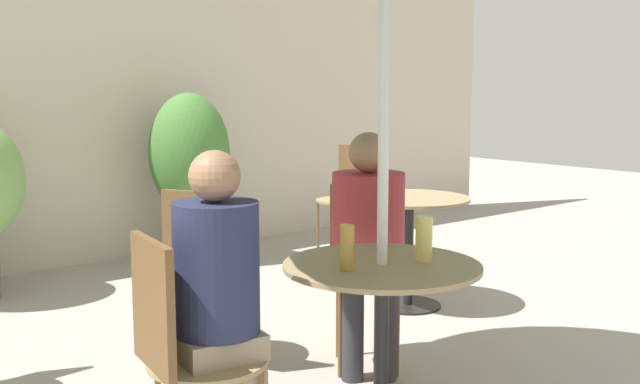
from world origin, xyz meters
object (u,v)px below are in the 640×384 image
cafe_table_far (409,223)px  beer_glass_1 (347,248)px  bistro_chair_1 (181,340)px  seated_person_1 (220,286)px  bistro_chair_5 (206,260)px  beer_glass_0 (424,239)px  bistro_chair_4 (349,188)px  bistro_chair_0 (366,256)px  cafe_table_near (382,304)px  seated_person_0 (368,232)px  potted_plant_1 (190,163)px

cafe_table_far → beer_glass_1: bearing=-142.8°
bistro_chair_1 → seated_person_1: size_ratio=0.76×
bistro_chair_5 → beer_glass_0: bearing=167.3°
cafe_table_far → beer_glass_1: (-1.61, -1.22, 0.27)m
bistro_chair_4 → beer_glass_0: (-2.04, -2.80, 0.26)m
bistro_chair_0 → bistro_chair_5: size_ratio=1.00×
beer_glass_1 → bistro_chair_4: bearing=48.6°
cafe_table_near → bistro_chair_4: size_ratio=0.87×
cafe_table_far → seated_person_0: size_ratio=0.64×
bistro_chair_0 → potted_plant_1: size_ratio=0.67×
cafe_table_near → seated_person_1: (-0.70, 0.10, 0.17)m
bistro_chair_5 → beer_glass_0: size_ratio=5.06×
cafe_table_far → seated_person_0: seated_person_0 is taller
bistro_chair_0 → seated_person_0: size_ratio=0.76×
bistro_chair_4 → seated_person_0: size_ratio=0.76×
bistro_chair_1 → beer_glass_1: bistro_chair_1 is taller
bistro_chair_4 → bistro_chair_5: 2.86m
cafe_table_near → bistro_chair_5: bearing=98.2°
potted_plant_1 → bistro_chair_5: bearing=-117.5°
bistro_chair_1 → cafe_table_near: bearing=-90.0°
beer_glass_0 → beer_glass_1: 0.36m
bistro_chair_4 → beer_glass_0: 3.47m
bistro_chair_0 → beer_glass_1: bistro_chair_0 is taller
potted_plant_1 → cafe_table_near: bearing=-106.2°
cafe_table_near → beer_glass_0: 0.32m
bistro_chair_5 → potted_plant_1: bearing=-55.6°
bistro_chair_5 → beer_glass_1: (-0.02, -1.12, 0.26)m
cafe_table_near → beer_glass_1: bearing=178.2°
bistro_chair_0 → bistro_chair_1: (-1.39, -0.55, 0.00)m
bistro_chair_1 → potted_plant_1: bearing=-21.6°
beer_glass_1 → potted_plant_1: 3.44m
seated_person_1 → potted_plant_1: (1.65, 3.15, 0.09)m
seated_person_1 → potted_plant_1: 3.56m
bistro_chair_1 → bistro_chair_0: bearing=-60.0°
cafe_table_near → bistro_chair_1: 0.86m
bistro_chair_1 → bistro_chair_4: same height
bistro_chair_4 → potted_plant_1: size_ratio=0.67×
cafe_table_near → seated_person_0: seated_person_0 is taller
cafe_table_far → bistro_chair_4: bistro_chair_4 is taller
cafe_table_far → beer_glass_1: size_ratio=4.34×
beer_glass_1 → potted_plant_1: potted_plant_1 is taller
cafe_table_far → seated_person_1: (-2.13, -1.12, 0.18)m
cafe_table_far → seated_person_0: 1.20m
bistro_chair_1 → beer_glass_1: bearing=-91.7°
seated_person_0 → potted_plant_1: 2.75m
bistro_chair_1 → seated_person_0: 1.37m
bistro_chair_0 → beer_glass_0: (-0.36, -0.75, 0.26)m
bistro_chair_0 → potted_plant_1: potted_plant_1 is taller
bistro_chair_0 → bistro_chair_4: same height
cafe_table_far → bistro_chair_4: (0.79, 1.50, 0.01)m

